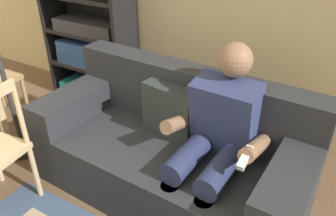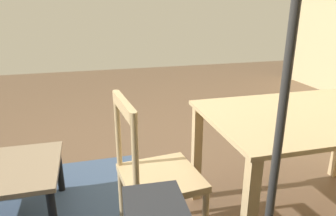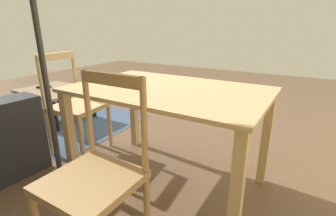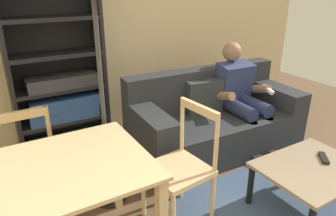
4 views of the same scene
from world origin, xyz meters
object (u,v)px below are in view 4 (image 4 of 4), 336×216
at_px(dining_table, 37,191).
at_px(dining_chair_facing_couch, 181,168).
at_px(coffee_table, 312,172).
at_px(person_lounging, 240,95).
at_px(bookshelf, 60,87).
at_px(dining_chair_near_wall, 25,163).
at_px(floor_lamp, 94,6).
at_px(tv_remote, 324,158).
at_px(couch, 214,121).

xyz_separation_m(dining_table, dining_chair_facing_couch, (0.99, 0.00, -0.18)).
distance_m(coffee_table, dining_chair_facing_couch, 1.06).
bearing_deg(person_lounging, bookshelf, 153.59).
distance_m(bookshelf, dining_chair_facing_couch, 1.68).
xyz_separation_m(person_lounging, dining_chair_near_wall, (-2.23, -0.03, -0.14)).
xyz_separation_m(person_lounging, bookshelf, (-1.73, 0.86, 0.14)).
distance_m(bookshelf, floor_lamp, 1.39).
bearing_deg(dining_table, coffee_table, -12.71).
xyz_separation_m(tv_remote, floor_lamp, (-1.52, 0.91, 1.19)).
height_order(coffee_table, dining_chair_near_wall, dining_chair_near_wall).
relative_size(person_lounging, bookshelf, 0.63).
distance_m(bookshelf, dining_table, 1.66).
relative_size(person_lounging, coffee_table, 1.38).
height_order(coffee_table, bookshelf, bookshelf).
distance_m(couch, tv_remote, 1.19).
bearing_deg(dining_chair_facing_couch, couch, 39.54).
bearing_deg(tv_remote, dining_table, 30.54).
xyz_separation_m(person_lounging, tv_remote, (-0.11, -1.13, -0.18)).
distance_m(dining_chair_near_wall, floor_lamp, 1.31).
bearing_deg(tv_remote, bookshelf, -9.45).
distance_m(bookshelf, dining_chair_near_wall, 1.06).
bearing_deg(person_lounging, couch, 173.26).
distance_m(couch, dining_table, 2.08).
height_order(coffee_table, tv_remote, tv_remote).
height_order(person_lounging, dining_table, person_lounging).
distance_m(person_lounging, bookshelf, 1.94).
height_order(tv_remote, bookshelf, bookshelf).
bearing_deg(bookshelf, floor_lamp, -84.97).
distance_m(tv_remote, dining_table, 2.17).
height_order(dining_table, dining_chair_near_wall, dining_chair_near_wall).
xyz_separation_m(couch, person_lounging, (0.32, -0.04, 0.26)).
height_order(dining_table, floor_lamp, floor_lamp).
distance_m(coffee_table, dining_chair_near_wall, 2.25).
height_order(couch, dining_chair_near_wall, dining_chair_near_wall).
height_order(couch, dining_table, couch).
bearing_deg(floor_lamp, coffee_table, -34.77).
distance_m(couch, person_lounging, 0.41).
relative_size(couch, person_lounging, 1.66).
bearing_deg(dining_chair_near_wall, tv_remote, -27.45).
relative_size(coffee_table, tv_remote, 4.81).
distance_m(person_lounging, dining_chair_near_wall, 2.24).
bearing_deg(dining_chair_near_wall, person_lounging, 0.84).
bearing_deg(bookshelf, dining_table, -107.52).
xyz_separation_m(tv_remote, dining_chair_facing_couch, (-1.12, 0.41, 0.05)).
bearing_deg(couch, floor_lamp, -168.78).
relative_size(coffee_table, dining_chair_facing_couch, 0.89).
bearing_deg(dining_chair_near_wall, floor_lamp, -17.76).
bearing_deg(dining_chair_near_wall, dining_chair_facing_couch, -34.67).
height_order(tv_remote, dining_chair_facing_couch, dining_chair_facing_couch).
bearing_deg(couch, dining_chair_facing_couch, -140.46).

